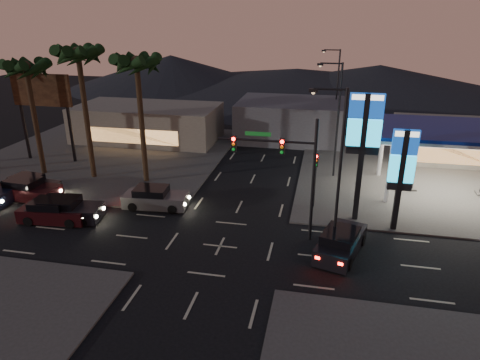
% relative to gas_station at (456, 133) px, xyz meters
% --- Properties ---
extents(ground, '(140.00, 140.00, 0.00)m').
position_rel_gas_station_xyz_m(ground, '(-16.00, -12.00, -5.08)').
color(ground, black).
rests_on(ground, ground).
extents(corner_lot_ne, '(24.00, 24.00, 0.12)m').
position_rel_gas_station_xyz_m(corner_lot_ne, '(0.00, 4.00, -5.02)').
color(corner_lot_ne, '#47443F').
rests_on(corner_lot_ne, ground).
extents(corner_lot_nw, '(24.00, 24.00, 0.12)m').
position_rel_gas_station_xyz_m(corner_lot_nw, '(-32.00, 4.00, -5.02)').
color(corner_lot_nw, '#47443F').
rests_on(corner_lot_nw, ground).
extents(gas_station, '(12.20, 8.20, 5.47)m').
position_rel_gas_station_xyz_m(gas_station, '(0.00, 0.00, 0.00)').
color(gas_station, silver).
rests_on(gas_station, ground).
extents(convenience_store, '(10.00, 6.00, 4.00)m').
position_rel_gas_station_xyz_m(convenience_store, '(2.00, 9.00, -3.08)').
color(convenience_store, '#726B5B').
rests_on(convenience_store, ground).
extents(pylon_sign_tall, '(2.20, 0.35, 9.00)m').
position_rel_gas_station_xyz_m(pylon_sign_tall, '(-7.50, -6.50, 1.31)').
color(pylon_sign_tall, black).
rests_on(pylon_sign_tall, ground).
extents(pylon_sign_short, '(1.60, 0.35, 7.00)m').
position_rel_gas_station_xyz_m(pylon_sign_short, '(-5.00, -7.50, -0.42)').
color(pylon_sign_short, black).
rests_on(pylon_sign_short, ground).
extents(traffic_signal_mast, '(6.10, 0.39, 8.00)m').
position_rel_gas_station_xyz_m(traffic_signal_mast, '(-12.24, -10.01, 0.15)').
color(traffic_signal_mast, black).
rests_on(traffic_signal_mast, ground).
extents(pedestal_signal, '(0.32, 0.39, 4.30)m').
position_rel_gas_station_xyz_m(pedestal_signal, '(-10.50, -5.02, -2.16)').
color(pedestal_signal, black).
rests_on(pedestal_signal, ground).
extents(streetlight_near, '(2.14, 0.25, 10.00)m').
position_rel_gas_station_xyz_m(streetlight_near, '(-9.21, -11.00, 0.64)').
color(streetlight_near, black).
rests_on(streetlight_near, ground).
extents(streetlight_mid, '(2.14, 0.25, 10.00)m').
position_rel_gas_station_xyz_m(streetlight_mid, '(-9.21, 2.00, 0.64)').
color(streetlight_mid, black).
rests_on(streetlight_mid, ground).
extents(streetlight_far, '(2.14, 0.25, 10.00)m').
position_rel_gas_station_xyz_m(streetlight_far, '(-9.21, 16.00, 0.64)').
color(streetlight_far, black).
rests_on(streetlight_far, ground).
extents(palm_a, '(4.41, 4.41, 10.86)m').
position_rel_gas_station_xyz_m(palm_a, '(-25.00, -2.50, 4.35)').
color(palm_a, black).
rests_on(palm_a, ground).
extents(palm_b, '(4.41, 4.41, 11.46)m').
position_rel_gas_station_xyz_m(palm_b, '(-30.00, -2.50, 4.89)').
color(palm_b, black).
rests_on(palm_b, ground).
extents(palm_c, '(4.41, 4.41, 10.26)m').
position_rel_gas_station_xyz_m(palm_c, '(-35.00, -2.50, 3.80)').
color(palm_c, black).
rests_on(palm_c, ground).
extents(billboard, '(6.00, 0.30, 8.50)m').
position_rel_gas_station_xyz_m(billboard, '(-36.50, 1.00, 1.25)').
color(billboard, black).
rests_on(billboard, ground).
extents(building_far_west, '(16.00, 8.00, 4.00)m').
position_rel_gas_station_xyz_m(building_far_west, '(-30.00, 10.00, -3.08)').
color(building_far_west, '#726B5B').
rests_on(building_far_west, ground).
extents(building_far_mid, '(12.00, 9.00, 4.40)m').
position_rel_gas_station_xyz_m(building_far_mid, '(-14.00, 14.00, -2.88)').
color(building_far_mid, '#4C4C51').
rests_on(building_far_mid, ground).
extents(hill_left, '(40.00, 40.00, 6.00)m').
position_rel_gas_station_xyz_m(hill_left, '(-41.00, 48.00, -2.08)').
color(hill_left, black).
rests_on(hill_left, ground).
extents(hill_right, '(50.00, 50.00, 5.00)m').
position_rel_gas_station_xyz_m(hill_right, '(-1.00, 48.00, -2.58)').
color(hill_right, black).
rests_on(hill_right, ground).
extents(hill_center, '(60.00, 60.00, 4.00)m').
position_rel_gas_station_xyz_m(hill_center, '(-16.00, 48.00, -3.08)').
color(hill_center, black).
rests_on(hill_center, ground).
extents(car_lane_a_front, '(5.22, 2.63, 1.65)m').
position_rel_gas_station_xyz_m(car_lane_a_front, '(-27.64, -10.61, -4.32)').
color(car_lane_a_front, black).
rests_on(car_lane_a_front, ground).
extents(car_lane_a_mid, '(5.00, 2.41, 1.59)m').
position_rel_gas_station_xyz_m(car_lane_a_mid, '(-28.31, -10.91, -4.34)').
color(car_lane_a_mid, black).
rests_on(car_lane_a_mid, ground).
extents(car_lane_b_front, '(5.02, 2.36, 1.60)m').
position_rel_gas_station_xyz_m(car_lane_b_front, '(-22.22, -7.31, -4.34)').
color(car_lane_b_front, '#565658').
rests_on(car_lane_b_front, ground).
extents(car_lane_b_mid, '(4.80, 2.41, 1.52)m').
position_rel_gas_station_xyz_m(car_lane_b_mid, '(-33.20, -6.81, -4.38)').
color(car_lane_b_mid, black).
rests_on(car_lane_b_mid, ground).
extents(car_lane_b_rear, '(5.19, 2.45, 1.65)m').
position_rel_gas_station_xyz_m(car_lane_b_rear, '(-32.70, -7.83, -4.31)').
color(car_lane_b_rear, black).
rests_on(car_lane_b_rear, ground).
extents(suv_station, '(3.37, 5.26, 1.63)m').
position_rel_gas_station_xyz_m(suv_station, '(-8.59, -11.38, -4.32)').
color(suv_station, black).
rests_on(suv_station, ground).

